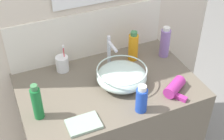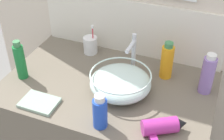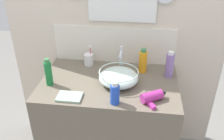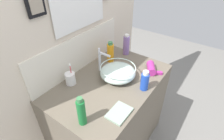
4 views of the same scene
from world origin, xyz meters
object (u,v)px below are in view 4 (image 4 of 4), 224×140
at_px(soap_dispenser, 126,45).
at_px(glass_bowl_sink, 118,72).
at_px(hand_towel, 119,113).
at_px(toothbrush_cup, 70,79).
at_px(shampoo_bottle, 110,52).
at_px(spray_bottle, 81,112).
at_px(lotion_bottle, 145,81).
at_px(hair_drier, 151,67).
at_px(faucet, 101,58).

bearing_deg(soap_dispenser, glass_bowl_sink, -157.86).
height_order(soap_dispenser, hand_towel, soap_dispenser).
relative_size(soap_dispenser, hand_towel, 1.25).
bearing_deg(toothbrush_cup, hand_towel, -94.00).
height_order(glass_bowl_sink, shampoo_bottle, shampoo_bottle).
bearing_deg(hand_towel, glass_bowl_sink, 35.45).
bearing_deg(spray_bottle, toothbrush_cup, 56.51).
height_order(lotion_bottle, shampoo_bottle, shampoo_bottle).
relative_size(glass_bowl_sink, soap_dispenser, 1.39).
distance_m(glass_bowl_sink, shampoo_bottle, 0.27).
xyz_separation_m(hair_drier, spray_bottle, (-0.77, 0.11, 0.07)).
bearing_deg(lotion_bottle, hand_towel, 176.61).
bearing_deg(shampoo_bottle, toothbrush_cup, 172.17).
height_order(faucet, toothbrush_cup, faucet).
bearing_deg(soap_dispenser, shampoo_bottle, 167.24).
bearing_deg(toothbrush_cup, soap_dispenser, -9.38).
height_order(spray_bottle, hand_towel, spray_bottle).
bearing_deg(glass_bowl_sink, faucet, 90.00).
relative_size(glass_bowl_sink, spray_bottle, 1.38).
xyz_separation_m(glass_bowl_sink, faucet, (-0.00, 0.18, 0.07)).
xyz_separation_m(lotion_bottle, shampoo_bottle, (0.17, 0.45, 0.02)).
distance_m(toothbrush_cup, lotion_bottle, 0.58).
distance_m(faucet, lotion_bottle, 0.42).
distance_m(faucet, spray_bottle, 0.57).
relative_size(lotion_bottle, hand_towel, 0.98).
bearing_deg(hand_towel, shampoo_bottle, 41.03).
xyz_separation_m(soap_dispenser, lotion_bottle, (-0.38, -0.40, -0.02)).
xyz_separation_m(faucet, shampoo_bottle, (0.17, 0.03, -0.03)).
distance_m(soap_dispenser, shampoo_bottle, 0.21).
relative_size(toothbrush_cup, hand_towel, 1.05).
relative_size(glass_bowl_sink, toothbrush_cup, 1.65).
height_order(soap_dispenser, shampoo_bottle, soap_dispenser).
bearing_deg(soap_dispenser, lotion_bottle, -133.56).
height_order(soap_dispenser, lotion_bottle, soap_dispenser).
bearing_deg(spray_bottle, hand_towel, -37.63).
bearing_deg(hand_towel, faucet, 51.68).
relative_size(faucet, shampoo_bottle, 1.08).
bearing_deg(faucet, hand_towel, -128.32).
bearing_deg(spray_bottle, shampoo_bottle, 22.23).
height_order(toothbrush_cup, hand_towel, toothbrush_cup).
height_order(faucet, hair_drier, faucet).
distance_m(faucet, toothbrush_cup, 0.31).
bearing_deg(glass_bowl_sink, spray_bottle, -171.31).
relative_size(faucet, soap_dispenser, 1.03).
bearing_deg(faucet, toothbrush_cup, 162.60).
xyz_separation_m(faucet, toothbrush_cup, (-0.28, 0.09, -0.08)).
relative_size(hair_drier, spray_bottle, 0.92).
bearing_deg(soap_dispenser, faucet, 176.86).
distance_m(soap_dispenser, hand_towel, 0.80).
height_order(hair_drier, spray_bottle, spray_bottle).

